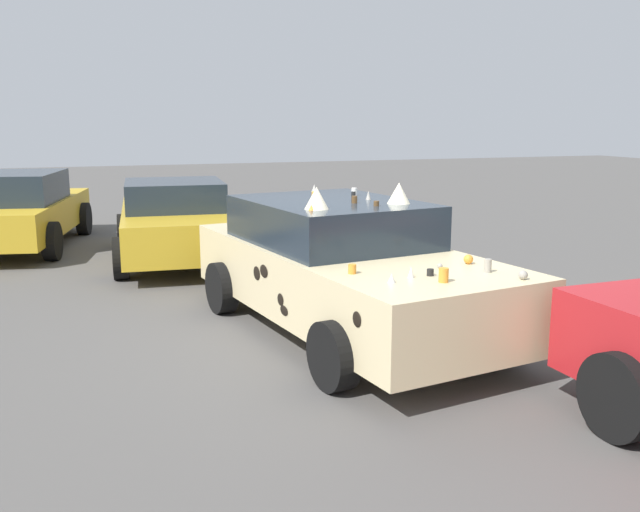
% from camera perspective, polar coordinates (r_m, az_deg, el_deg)
% --- Properties ---
extents(ground_plane, '(60.00, 60.00, 0.00)m').
position_cam_1_polar(ground_plane, '(7.86, 2.07, -6.30)').
color(ground_plane, '#514F4C').
extents(art_car_decorated, '(4.80, 2.60, 1.69)m').
position_cam_1_polar(art_car_decorated, '(7.73, 1.85, -0.86)').
color(art_car_decorated, beige).
rests_on(art_car_decorated, ground).
extents(parked_sedan_far_left, '(4.36, 2.25, 1.36)m').
position_cam_1_polar(parked_sedan_far_left, '(11.96, -11.92, 2.91)').
color(parked_sedan_far_left, gold).
rests_on(parked_sedan_far_left, ground).
extents(parked_sedan_near_right, '(4.64, 2.62, 1.43)m').
position_cam_1_polar(parked_sedan_near_right, '(13.94, -23.71, 3.51)').
color(parked_sedan_near_right, gold).
rests_on(parked_sedan_near_right, ground).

